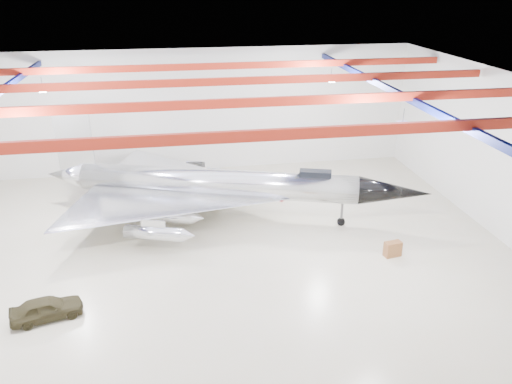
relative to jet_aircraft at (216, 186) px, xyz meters
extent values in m
plane|color=#BCB496|center=(-1.23, -4.37, -2.53)|extent=(40.00, 40.00, 0.00)
plane|color=silver|center=(-1.23, 10.63, 2.97)|extent=(40.00, 0.00, 40.00)
plane|color=silver|center=(18.77, -4.37, 2.97)|extent=(0.00, 30.00, 30.00)
plane|color=#0A0F38|center=(-1.23, -4.37, 8.47)|extent=(40.00, 40.00, 0.00)
cube|color=maroon|center=(-1.23, -13.37, 7.87)|extent=(39.50, 0.25, 0.50)
cube|color=maroon|center=(-1.23, -7.37, 7.87)|extent=(39.50, 0.25, 0.50)
cube|color=maroon|center=(-1.23, -1.37, 7.87)|extent=(39.50, 0.25, 0.50)
cube|color=maroon|center=(-1.23, 4.63, 7.87)|extent=(39.50, 0.25, 0.50)
cube|color=#0D1653|center=(10.77, -4.37, 7.57)|extent=(0.25, 29.50, 0.40)
cube|color=silver|center=(8.77, -10.37, 7.17)|extent=(0.55, 0.55, 0.25)
cube|color=silver|center=(-11.23, 1.63, 7.17)|extent=(0.55, 0.55, 0.25)
cube|color=silver|center=(8.77, 1.63, 7.17)|extent=(0.55, 0.55, 0.25)
cylinder|color=silver|center=(0.05, -0.02, 0.29)|extent=(19.87, 7.97, 2.02)
cone|color=black|center=(12.09, -3.80, 0.29)|extent=(5.42, 3.44, 2.02)
cone|color=silver|center=(-11.02, 3.46, 0.29)|extent=(3.49, 2.83, 2.02)
cube|color=silver|center=(-10.06, 3.16, 2.92)|extent=(2.73, 0.96, 4.54)
cube|color=black|center=(6.80, -2.13, 1.35)|extent=(2.36, 1.44, 0.50)
cylinder|color=silver|center=(-4.50, -4.41, -1.12)|extent=(3.93, 2.02, 0.91)
cylinder|color=silver|center=(-3.74, -2.00, -1.12)|extent=(3.93, 2.02, 0.91)
cylinder|color=silver|center=(-1.93, 3.78, -1.12)|extent=(3.93, 2.02, 0.91)
cylinder|color=silver|center=(-1.17, 6.19, -1.12)|extent=(3.93, 2.02, 0.91)
cylinder|color=#59595B|center=(8.72, -2.74, -1.62)|extent=(0.18, 0.18, 1.82)
cylinder|color=black|center=(8.72, -2.74, -2.25)|extent=(0.61, 0.38, 0.57)
cylinder|color=#59595B|center=(-4.56, -1.22, -1.62)|extent=(0.18, 0.18, 1.82)
cylinder|color=black|center=(-4.56, -1.22, -2.25)|extent=(0.61, 0.38, 0.57)
cylinder|color=#59595B|center=(-3.04, 3.60, -1.62)|extent=(0.18, 0.18, 1.82)
cylinder|color=black|center=(-3.04, 3.60, -2.25)|extent=(0.61, 0.38, 0.57)
imported|color=#312C18|center=(-10.01, -10.41, -1.91)|extent=(3.89, 2.33, 1.24)
cube|color=brown|center=(10.60, -7.43, -2.03)|extent=(1.18, 0.73, 1.01)
cube|color=#A2101A|center=(-3.92, 1.88, -2.39)|extent=(0.44, 0.37, 0.28)
cube|color=olive|center=(-0.07, 1.95, -2.30)|extent=(0.81, 0.73, 0.46)
cube|color=#59595B|center=(-8.83, 1.06, -2.42)|extent=(0.38, 0.34, 0.23)
cylinder|color=#A2101A|center=(5.38, 2.19, -2.37)|extent=(0.39, 0.39, 0.32)
cube|color=olive|center=(-2.22, 2.44, -2.36)|extent=(0.60, 0.55, 0.34)
cylinder|color=#59595B|center=(-0.16, 5.54, -2.36)|extent=(0.43, 0.43, 0.34)
camera|label=1|loc=(-2.77, -33.51, 14.12)|focal=35.00mm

